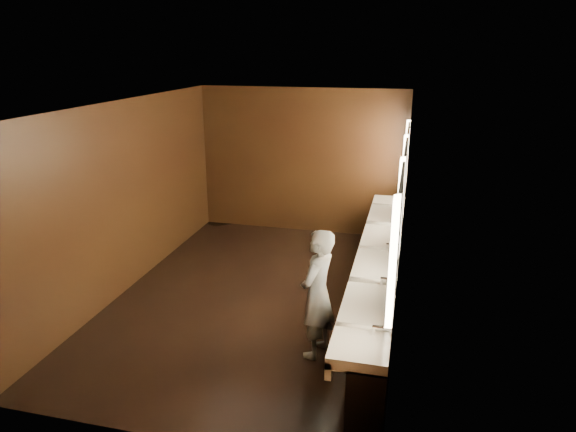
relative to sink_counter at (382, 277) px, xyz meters
name	(u,v)px	position (x,y,z in m)	size (l,w,h in m)	color
floor	(258,296)	(-1.79, 0.00, -0.50)	(6.00, 6.00, 0.00)	black
ceiling	(254,104)	(-1.79, 0.00, 2.30)	(4.00, 6.00, 0.02)	#2D2D2B
wall_back	(302,161)	(-1.79, 3.00, 0.90)	(4.00, 0.02, 2.80)	black
wall_front	(153,305)	(-1.79, -3.00, 0.90)	(4.00, 0.02, 2.80)	black
wall_left	(127,196)	(-3.79, 0.00, 0.90)	(0.02, 6.00, 2.80)	black
wall_right	(402,216)	(0.21, 0.00, 0.90)	(0.02, 6.00, 2.80)	black
sink_counter	(382,277)	(0.00, 0.00, 0.00)	(0.55, 5.40, 1.01)	black
mirror_band	(403,190)	(0.19, 0.00, 1.25)	(0.06, 5.03, 1.15)	#FFE3B4
person	(317,294)	(-0.68, -1.26, 0.29)	(0.57, 0.38, 1.57)	#96BEE0
trash_bin	(364,299)	(-0.22, -0.26, -0.22)	(0.36, 0.36, 0.56)	black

